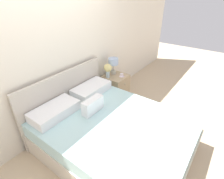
% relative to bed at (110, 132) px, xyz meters
% --- Properties ---
extents(ground_plane, '(12.00, 12.00, 0.00)m').
position_rel_bed_xyz_m(ground_plane, '(0.00, 0.94, -0.28)').
color(ground_plane, '#CCB28E').
extents(wall_back, '(8.00, 0.06, 2.60)m').
position_rel_bed_xyz_m(wall_back, '(0.00, 1.01, 1.02)').
color(wall_back, silver).
rests_on(wall_back, ground_plane).
extents(bed, '(1.64, 2.03, 0.98)m').
position_rel_bed_xyz_m(bed, '(0.00, 0.00, 0.00)').
color(bed, beige).
rests_on(bed, ground_plane).
extents(nightstand, '(0.44, 0.46, 0.55)m').
position_rel_bed_xyz_m(nightstand, '(1.13, 0.70, -0.01)').
color(nightstand, tan).
rests_on(nightstand, ground_plane).
extents(table_lamp, '(0.20, 0.20, 0.33)m').
position_rel_bed_xyz_m(table_lamp, '(1.18, 0.80, 0.50)').
color(table_lamp, beige).
rests_on(table_lamp, nightstand).
extents(flower_vase, '(0.16, 0.16, 0.28)m').
position_rel_bed_xyz_m(flower_vase, '(0.98, 0.79, 0.45)').
color(flower_vase, silver).
rests_on(flower_vase, nightstand).
extents(teacup, '(0.10, 0.10, 0.06)m').
position_rel_bed_xyz_m(teacup, '(1.17, 0.59, 0.29)').
color(teacup, white).
rests_on(teacup, nightstand).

